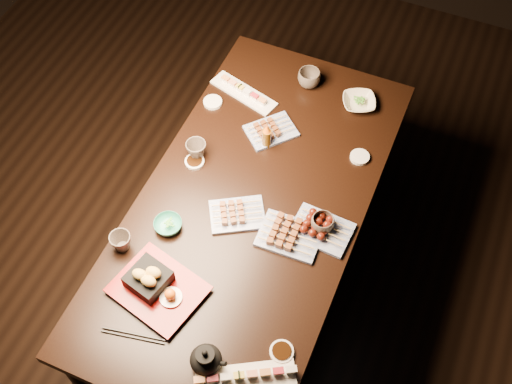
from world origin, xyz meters
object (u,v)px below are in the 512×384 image
yakitori_plate_left (271,128)px  dining_table (252,248)px  condiment_bottle (267,136)px  edamame_bowl_cream (359,102)px  teacup_near_left (121,242)px  edamame_bowl_green (168,225)px  tempura_tray (157,284)px  teacup_mid_right (322,224)px  teacup_far_left (196,150)px  yakitori_plate_center (237,212)px  yakitori_plate_right (290,233)px  teacup_far_right (309,78)px  teapot (206,358)px  sushi_platter_near (246,376)px  sushi_platter_far (244,91)px

yakitori_plate_left → dining_table: bearing=-127.9°
condiment_bottle → edamame_bowl_cream: bearing=51.8°
yakitori_plate_left → teacup_near_left: size_ratio=2.47×
yakitori_plate_left → teacup_near_left: bearing=-160.6°
edamame_bowl_green → edamame_bowl_cream: (0.50, 0.93, 0.00)m
tempura_tray → teacup_mid_right: 0.69m
yakitori_plate_left → tempura_tray: bearing=-144.4°
yakitori_plate_left → teacup_far_left: bearing=177.1°
yakitori_plate_center → yakitori_plate_right: bearing=-33.4°
edamame_bowl_cream → condiment_bottle: 0.49m
dining_table → condiment_bottle: bearing=100.3°
edamame_bowl_green → teacup_mid_right: (0.57, 0.24, 0.02)m
yakitori_plate_right → teacup_near_left: bearing=-155.1°
teacup_far_right → teapot: bearing=-84.3°
yakitori_plate_left → teapot: teapot is taller
yakitori_plate_left → teapot: bearing=-128.0°
sushi_platter_near → teapot: teapot is taller
yakitori_plate_center → yakitori_plate_left: size_ratio=1.03×
tempura_tray → teacup_far_right: tempura_tray is taller
teacup_mid_right → teapot: bearing=-105.1°
yakitori_plate_left → teacup_mid_right: (0.38, -0.38, 0.01)m
teacup_near_left → condiment_bottle: size_ratio=0.68×
sushi_platter_far → teacup_near_left: teacup_near_left is taller
condiment_bottle → teacup_near_left: bearing=-115.1°
sushi_platter_far → yakitori_plate_center: (0.24, -0.62, 0.01)m
edamame_bowl_cream → teacup_mid_right: 0.69m
edamame_bowl_cream → teacup_far_left: size_ratio=1.67×
teacup_near_left → teacup_far_right: bearing=71.5°
teacup_near_left → teacup_mid_right: teacup_near_left is taller
dining_table → yakitori_plate_right: yakitori_plate_right is taller
teacup_near_left → yakitori_plate_center: bearing=41.1°
dining_table → edamame_bowl_cream: bearing=70.2°
teacup_mid_right → sushi_platter_far: bearing=136.9°
teacup_mid_right → condiment_bottle: (-0.37, 0.31, 0.03)m
sushi_platter_near → yakitori_plate_left: yakitori_plate_left is taller
yakitori_plate_left → tempura_tray: size_ratio=0.65×
yakitori_plate_right → teacup_near_left: 0.66m
sushi_platter_near → condiment_bottle: bearing=78.9°
dining_table → edamame_bowl_green: (-0.26, -0.23, 0.39)m
yakitori_plate_left → teacup_near_left: 0.83m
edamame_bowl_green → condiment_bottle: 0.58m
teacup_near_left → yakitori_plate_right: bearing=26.9°
dining_table → yakitori_plate_center: (-0.03, -0.07, 0.40)m
yakitori_plate_center → yakitori_plate_right: size_ratio=0.90×
dining_table → teacup_near_left: bearing=-135.9°
yakitori_plate_left → yakitori_plate_center: bearing=-133.2°
teacup_near_left → teacup_far_left: (0.07, 0.52, 0.00)m
yakitori_plate_center → condiment_bottle: 0.39m
dining_table → sushi_platter_far: (-0.27, 0.55, 0.40)m
yakitori_plate_right → teacup_far_right: size_ratio=2.31×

